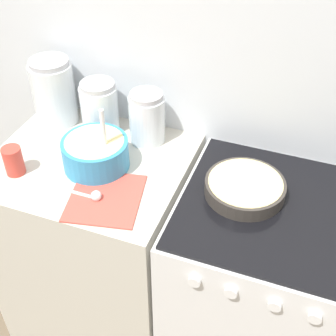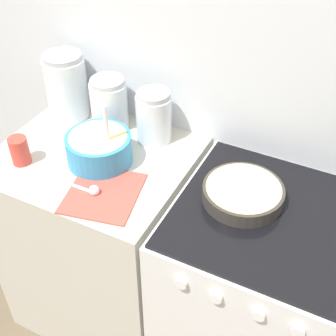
# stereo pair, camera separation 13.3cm
# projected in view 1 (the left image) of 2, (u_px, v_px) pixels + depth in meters

# --- Properties ---
(wall_back) EXTENTS (4.42, 0.05, 2.40)m
(wall_back) POSITION_uv_depth(u_px,v_px,m) (211.00, 70.00, 1.68)
(wall_back) COLOR silver
(wall_back) RESTS_ON ground_plane
(countertop_cabinet) EXTENTS (0.71, 0.61, 0.93)m
(countertop_cabinet) POSITION_uv_depth(u_px,v_px,m) (100.00, 245.00, 2.01)
(countertop_cabinet) COLOR beige
(countertop_cabinet) RESTS_ON ground_plane
(stove) EXTENTS (0.64, 0.63, 0.93)m
(stove) POSITION_uv_depth(u_px,v_px,m) (259.00, 293.00, 1.82)
(stove) COLOR silver
(stove) RESTS_ON ground_plane
(mixing_bowl) EXTENTS (0.24, 0.24, 0.25)m
(mixing_bowl) POSITION_uv_depth(u_px,v_px,m) (96.00, 152.00, 1.65)
(mixing_bowl) COLOR #338CBF
(mixing_bowl) RESTS_ON countertop_cabinet
(baking_pan) EXTENTS (0.27, 0.27, 0.05)m
(baking_pan) POSITION_uv_depth(u_px,v_px,m) (245.00, 187.00, 1.56)
(baking_pan) COLOR #38332D
(baking_pan) RESTS_ON stove
(storage_jar_left) EXTENTS (0.17, 0.17, 0.27)m
(storage_jar_left) POSITION_uv_depth(u_px,v_px,m) (54.00, 95.00, 1.85)
(storage_jar_left) COLOR silver
(storage_jar_left) RESTS_ON countertop_cabinet
(storage_jar_middle) EXTENTS (0.15, 0.15, 0.21)m
(storage_jar_middle) POSITION_uv_depth(u_px,v_px,m) (100.00, 110.00, 1.81)
(storage_jar_middle) COLOR silver
(storage_jar_middle) RESTS_ON countertop_cabinet
(storage_jar_right) EXTENTS (0.14, 0.14, 0.20)m
(storage_jar_right) POSITION_uv_depth(u_px,v_px,m) (147.00, 121.00, 1.76)
(storage_jar_right) COLOR silver
(storage_jar_right) RESTS_ON countertop_cabinet
(tin_can) EXTENTS (0.07, 0.07, 0.10)m
(tin_can) POSITION_uv_depth(u_px,v_px,m) (13.00, 161.00, 1.63)
(tin_can) COLOR #CC3F33
(tin_can) RESTS_ON countertop_cabinet
(recipe_page) EXTENTS (0.28, 0.30, 0.01)m
(recipe_page) POSITION_uv_depth(u_px,v_px,m) (105.00, 198.00, 1.56)
(recipe_page) COLOR #CC4C3F
(recipe_page) RESTS_ON countertop_cabinet
(measuring_spoon) EXTENTS (0.12, 0.04, 0.04)m
(measuring_spoon) POSITION_uv_depth(u_px,v_px,m) (93.00, 195.00, 1.55)
(measuring_spoon) COLOR white
(measuring_spoon) RESTS_ON countertop_cabinet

